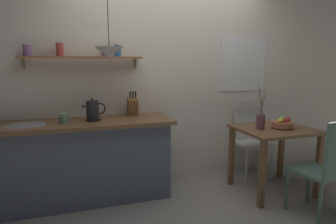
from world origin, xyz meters
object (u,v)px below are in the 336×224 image
(twig_vase, at_px, (261,121))
(knife_block, at_px, (133,106))
(dining_chair_far, at_px, (250,137))
(fruit_bowl, at_px, (282,123))
(electric_kettle, at_px, (93,111))
(pendant_lamp, at_px, (109,52))
(dining_table, at_px, (274,140))
(coffee_mug_by_sink, at_px, (64,119))
(dining_chair_near, at_px, (325,166))

(twig_vase, bearing_deg, knife_block, 156.12)
(dining_chair_far, xyz_separation_m, knife_block, (-1.58, 0.06, 0.48))
(dining_chair_far, bearing_deg, knife_block, 177.98)
(fruit_bowl, relative_size, electric_kettle, 0.99)
(knife_block, xyz_separation_m, pendant_lamp, (-0.29, -0.32, 0.60))
(dining_table, distance_m, coffee_mug_by_sink, 2.34)
(electric_kettle, height_order, knife_block, knife_block)
(dining_table, bearing_deg, twig_vase, 178.58)
(dining_chair_near, xyz_separation_m, knife_block, (-1.60, 1.26, 0.47))
(twig_vase, bearing_deg, pendant_lamp, 170.57)
(twig_vase, bearing_deg, coffee_mug_by_sink, 170.53)
(pendant_lamp, bearing_deg, twig_vase, -9.43)
(dining_chair_near, xyz_separation_m, pendant_lamp, (-1.88, 0.94, 1.07))
(dining_table, relative_size, fruit_bowl, 3.48)
(electric_kettle, xyz_separation_m, knife_block, (0.46, 0.18, 0.00))
(dining_chair_near, bearing_deg, dining_chair_far, 90.86)
(dining_chair_near, height_order, dining_chair_far, dining_chair_near)
(coffee_mug_by_sink, relative_size, pendant_lamp, 0.20)
(knife_block, bearing_deg, pendant_lamp, -131.55)
(electric_kettle, relative_size, pendant_lamp, 0.41)
(dining_chair_far, height_order, pendant_lamp, pendant_lamp)
(fruit_bowl, bearing_deg, dining_table, 157.86)
(electric_kettle, bearing_deg, coffee_mug_by_sink, -167.84)
(dining_table, xyz_separation_m, fruit_bowl, (0.08, -0.03, 0.19))
(dining_chair_near, relative_size, dining_chair_far, 1.06)
(coffee_mug_by_sink, bearing_deg, pendant_lamp, -9.62)
(fruit_bowl, distance_m, knife_block, 1.74)
(electric_kettle, xyz_separation_m, pendant_lamp, (0.17, -0.14, 0.61))
(dining_chair_far, distance_m, fruit_bowl, 0.64)
(dining_chair_far, xyz_separation_m, pendant_lamp, (-1.87, -0.27, 1.09))
(coffee_mug_by_sink, bearing_deg, dining_table, -8.80)
(dining_chair_far, relative_size, electric_kettle, 3.86)
(electric_kettle, bearing_deg, knife_block, 21.35)
(twig_vase, relative_size, knife_block, 1.69)
(dining_table, distance_m, dining_chair_far, 0.55)
(dining_table, xyz_separation_m, coffee_mug_by_sink, (-2.29, 0.35, 0.32))
(fruit_bowl, relative_size, twig_vase, 0.50)
(electric_kettle, relative_size, knife_block, 0.84)
(coffee_mug_by_sink, distance_m, pendant_lamp, 0.82)
(dining_table, xyz_separation_m, pendant_lamp, (-1.82, 0.27, 0.98))
(electric_kettle, bearing_deg, dining_table, -11.82)
(fruit_bowl, height_order, twig_vase, twig_vase)
(dining_chair_far, relative_size, coffee_mug_by_sink, 7.81)
(dining_chair_far, xyz_separation_m, coffee_mug_by_sink, (-2.33, -0.19, 0.42))
(dining_chair_far, distance_m, coffee_mug_by_sink, 2.38)
(fruit_bowl, xyz_separation_m, coffee_mug_by_sink, (-2.36, 0.38, 0.13))
(dining_chair_near, distance_m, pendant_lamp, 2.36)
(dining_chair_near, relative_size, knife_block, 3.44)
(dining_chair_near, bearing_deg, twig_vase, 111.04)
(electric_kettle, height_order, coffee_mug_by_sink, electric_kettle)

